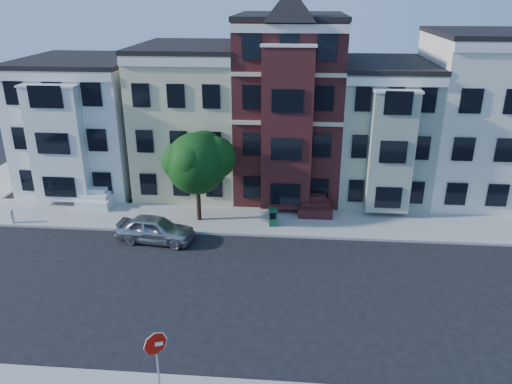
# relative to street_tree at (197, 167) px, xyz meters

# --- Properties ---
(ground) EXTENTS (120.00, 120.00, 0.00)m
(ground) POSITION_rel_street_tree_xyz_m (5.41, -7.79, -3.66)
(ground) COLOR black
(far_sidewalk) EXTENTS (60.00, 4.00, 0.15)m
(far_sidewalk) POSITION_rel_street_tree_xyz_m (5.41, 0.21, -3.58)
(far_sidewalk) COLOR #9E9B93
(far_sidewalk) RESTS_ON ground
(house_white) EXTENTS (8.00, 9.00, 9.00)m
(house_white) POSITION_rel_street_tree_xyz_m (-9.59, 6.71, 0.84)
(house_white) COLOR white
(house_white) RESTS_ON ground
(house_yellow) EXTENTS (7.00, 9.00, 10.00)m
(house_yellow) POSITION_rel_street_tree_xyz_m (-1.59, 6.71, 1.34)
(house_yellow) COLOR beige
(house_yellow) RESTS_ON ground
(house_brown) EXTENTS (7.00, 9.00, 12.00)m
(house_brown) POSITION_rel_street_tree_xyz_m (5.41, 6.71, 2.34)
(house_brown) COLOR #411717
(house_brown) RESTS_ON ground
(house_green) EXTENTS (6.00, 9.00, 9.00)m
(house_green) POSITION_rel_street_tree_xyz_m (11.91, 6.71, 0.84)
(house_green) COLOR #95A18B
(house_green) RESTS_ON ground
(house_cream) EXTENTS (8.00, 9.00, 11.00)m
(house_cream) POSITION_rel_street_tree_xyz_m (18.91, 6.71, 1.84)
(house_cream) COLOR silver
(house_cream) RESTS_ON ground
(street_tree) EXTENTS (7.65, 7.65, 7.01)m
(street_tree) POSITION_rel_street_tree_xyz_m (0.00, 0.00, 0.00)
(street_tree) COLOR #134D13
(street_tree) RESTS_ON far_sidewalk
(parked_car) EXTENTS (4.78, 2.39, 1.57)m
(parked_car) POSITION_rel_street_tree_xyz_m (-2.03, -2.87, -2.87)
(parked_car) COLOR #A5A8AD
(parked_car) RESTS_ON ground
(newspaper_box) EXTENTS (0.59, 0.55, 1.15)m
(newspaper_box) POSITION_rel_street_tree_xyz_m (4.72, -0.48, -2.93)
(newspaper_box) COLOR #1E5B32
(newspaper_box) RESTS_ON far_sidewalk
(fire_hydrant) EXTENTS (0.33, 0.33, 0.72)m
(fire_hydrant) POSITION_rel_street_tree_xyz_m (-11.59, -1.49, -3.15)
(fire_hydrant) COLOR silver
(fire_hydrant) RESTS_ON far_sidewalk
(stop_sign) EXTENTS (0.89, 0.43, 3.28)m
(stop_sign) POSITION_rel_street_tree_xyz_m (1.51, -15.07, -1.87)
(stop_sign) COLOR #B60600
(stop_sign) RESTS_ON near_sidewalk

